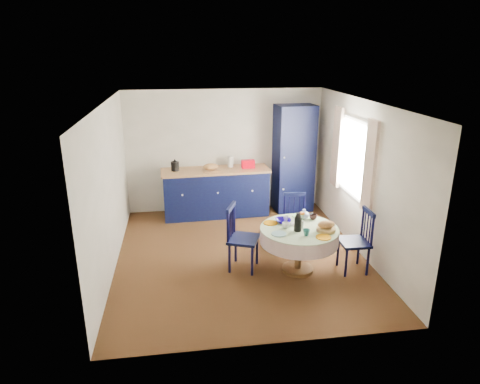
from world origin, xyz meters
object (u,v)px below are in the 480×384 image
object	(u,v)px
mug_a	(286,225)
mug_c	(313,217)
dining_table	(300,235)
cobalt_bowl	(283,221)
pantry_cabinet	(294,159)
chair_left	(241,237)
chair_right	(357,240)
mug_d	(286,218)
mug_b	(306,232)
chair_far	(295,220)
kitchen_counter	(216,192)

from	to	relation	value
mug_a	mug_c	world-z (taller)	mug_c
dining_table	cobalt_bowl	bearing A→B (deg)	128.18
pantry_cabinet	cobalt_bowl	size ratio (longest dim) A/B	9.23
pantry_cabinet	mug_c	bearing A→B (deg)	-102.66
chair_left	chair_right	xyz separation A→B (m)	(1.73, -0.32, -0.02)
chair_right	mug_a	xyz separation A→B (m)	(-1.08, 0.14, 0.25)
chair_right	mug_d	world-z (taller)	chair_right
mug_b	chair_far	bearing A→B (deg)	82.37
chair_left	mug_c	world-z (taller)	chair_left
mug_a	cobalt_bowl	xyz separation A→B (m)	(0.02, 0.22, -0.02)
kitchen_counter	mug_c	world-z (taller)	kitchen_counter
dining_table	pantry_cabinet	bearing A→B (deg)	77.28
mug_c	mug_d	xyz separation A→B (m)	(-0.44, 0.00, -0.00)
mug_a	dining_table	bearing A→B (deg)	-7.31
chair_right	mug_b	xyz separation A→B (m)	(-0.85, -0.16, 0.26)
dining_table	mug_a	bearing A→B (deg)	172.69
kitchen_counter	cobalt_bowl	distance (m)	2.43
kitchen_counter	dining_table	bearing A→B (deg)	-69.92
chair_far	mug_b	distance (m)	1.18
cobalt_bowl	mug_d	bearing A→B (deg)	40.59
dining_table	mug_d	xyz separation A→B (m)	(-0.14, 0.30, 0.16)
mug_c	chair_right	bearing A→B (deg)	-35.75
kitchen_counter	mug_b	bearing A→B (deg)	-71.67
kitchen_counter	chair_right	bearing A→B (deg)	-56.48
chair_far	chair_right	size ratio (longest dim) A/B	0.94
chair_left	mug_c	size ratio (longest dim) A/B	8.82
chair_far	chair_right	distance (m)	1.20
cobalt_bowl	chair_left	bearing A→B (deg)	-176.55
kitchen_counter	chair_right	world-z (taller)	kitchen_counter
kitchen_counter	mug_b	world-z (taller)	kitchen_counter
pantry_cabinet	mug_b	size ratio (longest dim) A/B	21.36
dining_table	cobalt_bowl	xyz separation A→B (m)	(-0.20, 0.25, 0.15)
chair_right	mug_d	size ratio (longest dim) A/B	10.87
mug_a	mug_b	world-z (taller)	mug_b
kitchen_counter	mug_c	xyz separation A→B (m)	(1.33, -2.22, 0.26)
mug_b	mug_c	world-z (taller)	mug_b
chair_left	chair_right	distance (m)	1.76
pantry_cabinet	mug_a	xyz separation A→B (m)	(-0.80, -2.59, -0.34)
kitchen_counter	pantry_cabinet	distance (m)	1.74
mug_c	cobalt_bowl	world-z (taller)	mug_c
kitchen_counter	mug_a	size ratio (longest dim) A/B	19.13
pantry_cabinet	chair_left	distance (m)	2.87
chair_far	mug_a	xyz separation A→B (m)	(-0.38, -0.83, 0.28)
pantry_cabinet	cobalt_bowl	world-z (taller)	pantry_cabinet
kitchen_counter	mug_a	distance (m)	2.63
mug_b	mug_a	bearing A→B (deg)	127.16
chair_right	mug_c	size ratio (longest dim) A/B	8.48
chair_left	kitchen_counter	bearing A→B (deg)	26.24
pantry_cabinet	chair_left	xyz separation A→B (m)	(-1.46, -2.40, -0.58)
mug_b	mug_d	xyz separation A→B (m)	(-0.16, 0.57, -0.01)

